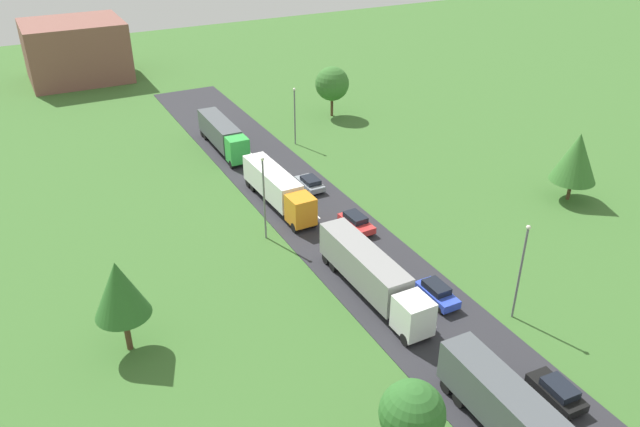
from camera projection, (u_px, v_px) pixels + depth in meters
road at (452, 344)px, 47.45m from camera, size 10.00×140.00×0.06m
lane_marking_centre at (470, 360)px, 45.84m from camera, size 0.16×121.41×0.01m
truck_lead at (524, 425)px, 37.68m from camera, size 2.68×14.39×3.80m
truck_second at (371, 273)px, 51.84m from camera, size 2.57×14.19×3.79m
truck_third at (278, 188)px, 66.05m from camera, size 2.81×13.01×3.58m
truck_fourth at (223, 134)px, 79.34m from camera, size 2.63×12.92×3.58m
car_second at (557, 391)px, 42.01m from camera, size 2.02×4.17×1.49m
car_third at (437, 293)px, 51.72m from camera, size 1.78×4.11×1.58m
car_fourth at (356, 222)px, 62.21m from camera, size 1.98×4.45×1.52m
car_fifth at (310, 183)px, 70.01m from camera, size 1.93×4.10×1.42m
lamppost_second at (521, 268)px, 48.11m from camera, size 0.36×0.36×8.49m
lamppost_third at (264, 194)px, 58.89m from camera, size 0.36×0.36×8.55m
lamppost_fourth at (295, 113)px, 80.05m from camera, size 0.36×0.36×7.55m
tree_oak at (119, 289)px, 44.45m from camera, size 4.07×4.07×7.69m
tree_birch at (332, 84)px, 89.22m from camera, size 4.86×4.86×7.24m
tree_pine at (412, 414)px, 34.46m from camera, size 3.75×3.75×7.21m
tree_elm at (576, 157)px, 65.97m from camera, size 4.86×4.86×7.65m
distant_building at (76, 51)px, 105.27m from camera, size 15.87×13.82×9.72m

